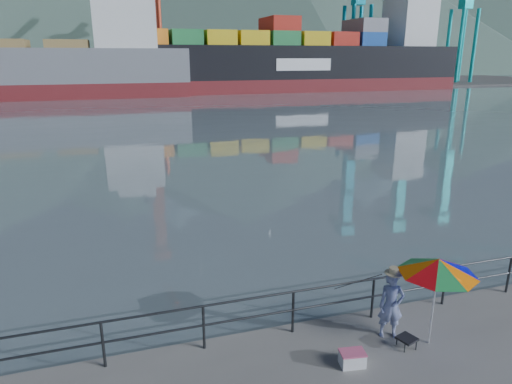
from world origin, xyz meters
TOP-DOWN VIEW (x-y plane):
  - harbor_water at (0.00, 130.00)m, footprint 500.00×280.00m
  - far_dock at (10.00, 93.00)m, footprint 200.00×40.00m
  - guardrail at (0.00, 1.70)m, footprint 22.00×0.06m
  - port_cranes at (31.00, 84.00)m, footprint 116.00×28.00m
  - container_stacks at (30.55, 93.06)m, footprint 58.00×5.40m
  - fisherman at (2.97, 0.93)m, footprint 0.63×0.51m
  - beach_umbrella at (3.65, 0.44)m, footprint 1.73×1.73m
  - folding_stool at (3.09, 0.46)m, footprint 0.45×0.45m
  - cooler_bag at (1.70, 0.27)m, footprint 0.53×0.39m
  - fishing_rod at (2.62, 1.85)m, footprint 0.16×1.80m
  - bulk_carrier at (-13.82, 69.94)m, footprint 50.48×8.74m
  - container_ship at (31.13, 73.38)m, footprint 62.68×10.45m

SIDE VIEW (x-z plane):
  - harbor_water at x=0.00m, z-range 0.00..0.00m
  - far_dock at x=10.00m, z-range -0.20..0.20m
  - fishing_rod at x=2.62m, z-range -0.64..0.64m
  - folding_stool at x=3.09m, z-range 0.01..0.24m
  - cooler_bag at x=1.70m, z-range 0.00..0.28m
  - guardrail at x=0.00m, z-range 0.01..1.03m
  - fisherman at x=2.97m, z-range 0.00..1.50m
  - beach_umbrella at x=3.65m, z-range 0.82..2.79m
  - container_stacks at x=30.55m, z-range -0.92..6.88m
  - bulk_carrier at x=-13.82m, z-range -3.11..11.39m
  - container_ship at x=31.13m, z-range -3.24..14.86m
  - port_cranes at x=31.00m, z-range -3.20..35.20m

